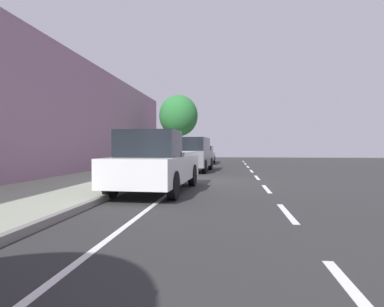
% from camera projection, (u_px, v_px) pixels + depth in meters
% --- Properties ---
extents(ground, '(63.13, 63.13, 0.00)m').
position_uv_depth(ground, '(199.00, 181.00, 14.14)').
color(ground, '#2E2E2E').
extents(sidewalk, '(4.17, 39.45, 0.15)m').
position_uv_depth(sidewalk, '(104.00, 178.00, 14.63)').
color(sidewalk, '#9CA58D').
rests_on(sidewalk, ground).
extents(curb_edge, '(0.16, 39.45, 0.15)m').
position_uv_depth(curb_edge, '(152.00, 179.00, 14.38)').
color(curb_edge, gray).
rests_on(curb_edge, ground).
extents(lane_stripe_centre, '(0.14, 40.00, 0.01)m').
position_uv_depth(lane_stripe_centre, '(261.00, 182.00, 13.58)').
color(lane_stripe_centre, white).
rests_on(lane_stripe_centre, ground).
extents(lane_stripe_bike_edge, '(0.12, 39.45, 0.01)m').
position_uv_depth(lane_stripe_bike_edge, '(185.00, 181.00, 14.21)').
color(lane_stripe_bike_edge, white).
rests_on(lane_stripe_bike_edge, ground).
extents(building_facade, '(0.50, 39.45, 6.12)m').
position_uv_depth(building_facade, '(53.00, 111.00, 14.84)').
color(building_facade, gray).
rests_on(building_facade, ground).
extents(parked_sedan_tan_nearest, '(1.88, 4.42, 1.52)m').
position_uv_depth(parked_sedan_tan_nearest, '(203.00, 155.00, 28.13)').
color(parked_sedan_tan_nearest, tan).
rests_on(parked_sedan_tan_nearest, ground).
extents(parked_suv_grey_second, '(2.15, 4.79, 1.99)m').
position_uv_depth(parked_suv_grey_second, '(193.00, 154.00, 19.65)').
color(parked_suv_grey_second, slate).
rests_on(parked_suv_grey_second, ground).
extents(parked_pickup_white_mid, '(2.20, 5.38, 1.95)m').
position_uv_depth(parked_pickup_white_mid, '(156.00, 164.00, 10.74)').
color(parked_pickup_white_mid, white).
rests_on(parked_pickup_white_mid, ground).
extents(bicycle_at_curb, '(1.64, 0.78, 0.80)m').
position_uv_depth(bicycle_at_curb, '(165.00, 171.00, 14.83)').
color(bicycle_at_curb, black).
rests_on(bicycle_at_curb, ground).
extents(cyclist_with_backpack, '(0.50, 0.59, 1.68)m').
position_uv_depth(cyclist_with_backpack, '(162.00, 156.00, 15.29)').
color(cyclist_with_backpack, '#C6B284').
rests_on(cyclist_with_backpack, ground).
extents(street_tree_near_cyclist, '(3.13, 3.13, 5.50)m').
position_uv_depth(street_tree_near_cyclist, '(179.00, 116.00, 27.09)').
color(street_tree_near_cyclist, '#4E362B').
rests_on(street_tree_near_cyclist, sidewalk).
extents(fire_hydrant, '(0.22, 0.22, 0.84)m').
position_uv_depth(fire_hydrant, '(159.00, 163.00, 17.77)').
color(fire_hydrant, red).
rests_on(fire_hydrant, sidewalk).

